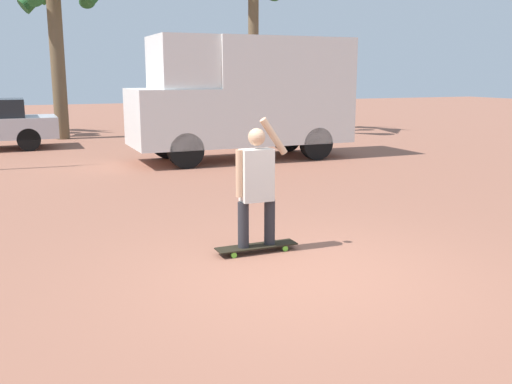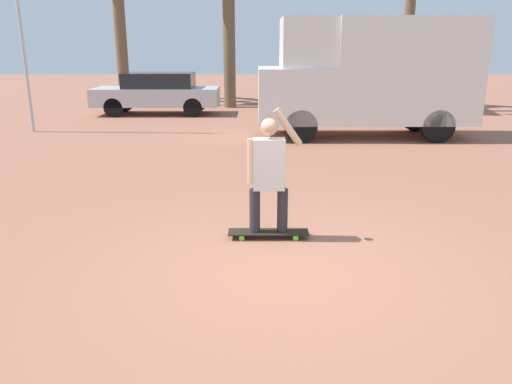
{
  "view_description": "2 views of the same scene",
  "coord_description": "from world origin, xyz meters",
  "views": [
    {
      "loc": [
        -2.96,
        -5.46,
        2.25
      ],
      "look_at": [
        0.07,
        1.66,
        0.64
      ],
      "focal_mm": 40.0,
      "sensor_mm": 36.0,
      "label": 1
    },
    {
      "loc": [
        -0.4,
        -5.21,
        2.46
      ],
      "look_at": [
        -0.36,
        1.63,
        0.45
      ],
      "focal_mm": 35.0,
      "sensor_mm": 36.0,
      "label": 2
    }
  ],
  "objects": [
    {
      "name": "ground_plane",
      "position": [
        0.0,
        0.0,
        0.0
      ],
      "size": [
        80.0,
        80.0,
        0.0
      ],
      "primitive_type": "plane",
      "color": "#935B47"
    },
    {
      "name": "skateboard",
      "position": [
        -0.2,
        1.0,
        0.07
      ],
      "size": [
        1.07,
        0.26,
        0.09
      ],
      "color": "black",
      "rests_on": "ground_plane"
    },
    {
      "name": "person_skateboarder",
      "position": [
        -0.2,
        1.0,
        0.94
      ],
      "size": [
        0.7,
        0.22,
        1.64
      ],
      "color": "#28282D",
      "rests_on": "skateboard"
    },
    {
      "name": "camper_van",
      "position": [
        2.79,
        8.72,
        1.73
      ],
      "size": [
        5.8,
        2.09,
        3.18
      ],
      "color": "black",
      "rests_on": "ground_plane"
    }
  ]
}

